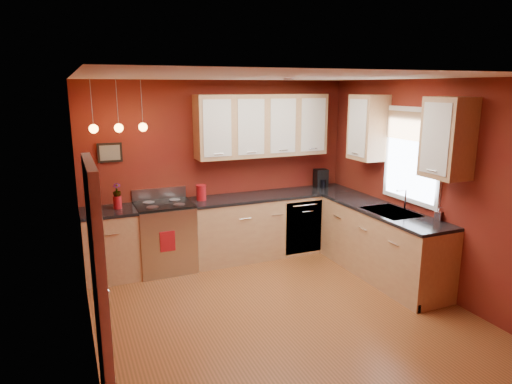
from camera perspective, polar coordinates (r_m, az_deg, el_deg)
name	(u,v)px	position (r m, az deg, el deg)	size (l,w,h in m)	color
floor	(282,314)	(5.35, 3.23, -14.95)	(4.20, 4.20, 0.00)	brown
ceiling	(285,77)	(4.72, 3.64, 14.14)	(4.00, 4.20, 0.02)	white
wall_back	(220,170)	(6.78, -4.47, 2.74)	(4.00, 0.02, 2.60)	maroon
wall_front	(425,276)	(3.23, 20.43, -9.80)	(4.00, 0.02, 2.60)	maroon
wall_left	(84,224)	(4.40, -20.70, -3.76)	(0.02, 4.20, 2.60)	maroon
wall_right	(429,187)	(6.01, 20.78, 0.60)	(0.02, 4.20, 2.60)	maroon
base_cabinets_back_left	(111,246)	(6.38, -17.71, -6.40)	(0.70, 0.60, 0.90)	tan
base_cabinets_back_right	(273,225)	(6.97, 2.16, -4.13)	(2.54, 0.60, 0.90)	tan
base_cabinets_right	(381,244)	(6.37, 15.40, -6.29)	(0.60, 2.10, 0.90)	tan
counter_back_left	(108,211)	(6.25, -18.01, -2.33)	(0.70, 0.62, 0.04)	black
counter_back_right	(273,195)	(6.85, 2.19, -0.37)	(2.54, 0.62, 0.04)	black
counter_right	(384,210)	(6.23, 15.66, -2.21)	(0.62, 2.10, 0.04)	black
gas_range	(165,236)	(6.47, -11.27, -5.48)	(0.76, 0.64, 1.11)	#AEAFB3
dishwasher_front	(304,227)	(6.89, 5.98, -4.42)	(0.60, 0.02, 0.80)	#AEAFB3
sink	(391,213)	(6.12, 16.54, -2.58)	(0.50, 0.70, 0.33)	gray
window	(413,153)	(6.15, 18.98, 4.68)	(0.06, 1.02, 1.22)	white
door_left_wall	(101,310)	(3.37, -18.78, -13.76)	(0.12, 0.82, 2.05)	white
upper_cabinets_back	(262,126)	(6.74, 0.80, 8.30)	(2.00, 0.35, 0.90)	tan
upper_cabinets_right	(403,132)	(6.04, 17.94, 7.12)	(0.35, 1.95, 0.90)	tan
wall_picture	(110,153)	(6.39, -17.81, 4.71)	(0.32, 0.03, 0.26)	black
pendant_lights	(119,127)	(6.03, -16.79, 7.75)	(0.71, 0.11, 0.66)	gray
red_canister	(201,193)	(6.47, -6.86, -0.07)	(0.15, 0.15, 0.22)	maroon
red_vase	(118,202)	(6.26, -16.92, -1.24)	(0.11, 0.11, 0.17)	maroon
flowers	(117,190)	(6.22, -17.02, 0.18)	(0.11, 0.11, 0.19)	maroon
coffee_maker	(321,179)	(7.34, 8.13, 1.64)	(0.21, 0.21, 0.29)	black
soap_pump	(439,214)	(5.87, 21.88, -2.53)	(0.08, 0.08, 0.17)	white
dish_towel	(168,241)	(6.14, -10.99, -6.09)	(0.20, 0.01, 0.27)	maroon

